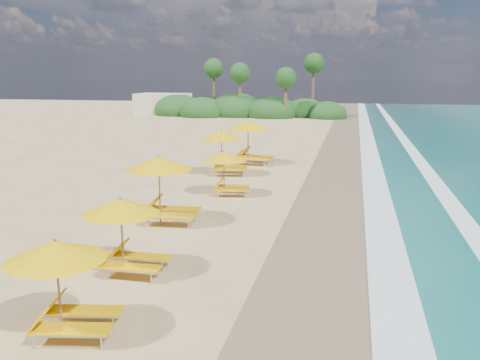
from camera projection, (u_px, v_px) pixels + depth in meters
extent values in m
plane|color=tan|center=(240.00, 209.00, 20.37)|extent=(160.00, 160.00, 0.00)
cube|color=#7B6549|center=(340.00, 215.00, 19.50)|extent=(4.00, 160.00, 0.01)
cube|color=white|center=(380.00, 217.00, 19.17)|extent=(1.20, 160.00, 0.01)
cube|color=white|center=(465.00, 222.00, 18.52)|extent=(0.80, 160.00, 0.01)
cylinder|color=olive|center=(59.00, 289.00, 10.34)|extent=(0.05, 0.05, 2.01)
cone|color=#F9BC05|center=(56.00, 250.00, 10.17)|extent=(2.42, 2.42, 0.40)
sphere|color=olive|center=(55.00, 240.00, 10.12)|extent=(0.07, 0.07, 0.07)
cylinder|color=olive|center=(122.00, 237.00, 13.64)|extent=(0.05, 0.05, 2.04)
cone|color=#F9BC05|center=(121.00, 206.00, 13.47)|extent=(2.14, 2.14, 0.41)
sphere|color=olive|center=(120.00, 198.00, 13.42)|extent=(0.07, 0.07, 0.07)
cylinder|color=olive|center=(160.00, 190.00, 18.33)|extent=(0.06, 0.06, 2.41)
cone|color=#F9BC05|center=(159.00, 163.00, 18.12)|extent=(2.70, 2.70, 0.48)
sphere|color=olive|center=(158.00, 156.00, 18.07)|extent=(0.09, 0.09, 0.09)
cylinder|color=olive|center=(224.00, 174.00, 22.60)|extent=(0.05, 0.05, 1.93)
cone|color=#F9BC05|center=(224.00, 156.00, 22.44)|extent=(2.28, 2.28, 0.39)
sphere|color=olive|center=(224.00, 151.00, 22.40)|extent=(0.07, 0.07, 0.07)
cylinder|color=olive|center=(222.00, 153.00, 27.17)|extent=(0.06, 0.06, 2.36)
cone|color=#F9BC05|center=(222.00, 135.00, 26.97)|extent=(2.82, 2.82, 0.47)
sphere|color=olive|center=(222.00, 130.00, 26.91)|extent=(0.08, 0.08, 0.08)
cylinder|color=olive|center=(248.00, 143.00, 30.61)|extent=(0.06, 0.06, 2.57)
cone|color=#F9BC05|center=(248.00, 125.00, 30.39)|extent=(2.99, 2.99, 0.52)
sphere|color=olive|center=(248.00, 120.00, 30.33)|extent=(0.09, 0.09, 0.09)
ellipsoid|color=#163D14|center=(272.00, 112.00, 64.50)|extent=(6.40, 6.40, 4.16)
ellipsoid|color=#163D14|center=(236.00, 111.00, 66.52)|extent=(7.20, 7.20, 4.68)
ellipsoid|color=#163D14|center=(202.00, 112.00, 65.50)|extent=(6.00, 6.00, 3.90)
ellipsoid|color=#163D14|center=(305.00, 112.00, 65.56)|extent=(5.60, 5.60, 3.64)
ellipsoid|color=#163D14|center=(179.00, 110.00, 68.26)|extent=(6.60, 6.60, 4.29)
ellipsoid|color=#163D14|center=(327.00, 114.00, 63.01)|extent=(5.00, 5.00, 3.25)
cylinder|color=brown|center=(286.00, 98.00, 61.77)|extent=(0.36, 0.36, 5.00)
sphere|color=#163D14|center=(286.00, 78.00, 61.26)|extent=(2.60, 2.60, 2.60)
cylinder|color=brown|center=(240.00, 95.00, 63.96)|extent=(0.36, 0.36, 5.60)
sphere|color=#163D14|center=(240.00, 73.00, 63.39)|extent=(2.60, 2.60, 2.60)
cylinder|color=brown|center=(214.00, 92.00, 66.68)|extent=(0.36, 0.36, 6.20)
sphere|color=#163D14|center=(214.00, 68.00, 66.04)|extent=(2.60, 2.60, 2.60)
cylinder|color=brown|center=(313.00, 90.00, 64.76)|extent=(0.36, 0.36, 6.80)
sphere|color=#163D14|center=(314.00, 63.00, 64.06)|extent=(2.60, 2.60, 2.60)
cube|color=beige|center=(163.00, 104.00, 70.67)|extent=(7.00, 5.00, 2.80)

